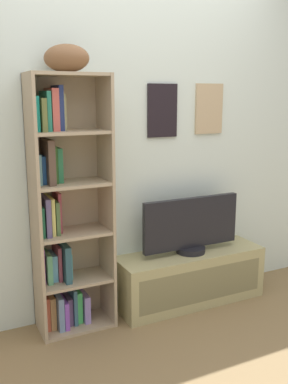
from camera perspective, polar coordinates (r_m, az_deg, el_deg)
The scene contains 5 objects.
back_wall at distance 3.10m, azimuth -3.20°, elevation 5.80°, with size 4.80×0.08×2.37m.
bookshelf at distance 2.89m, azimuth -10.51°, elevation -2.93°, with size 0.50×0.29×1.68m.
football at distance 2.79m, azimuth -10.06°, elevation 16.79°, with size 0.28×0.17×0.17m, color brown.
tv_stand at distance 3.40m, azimuth 6.02°, elevation -10.94°, with size 1.14×0.35×0.40m.
television at distance 3.26m, azimuth 6.17°, elevation -4.38°, with size 0.78×0.22×0.42m.
Camera 1 is at (-1.20, -1.71, 1.54)m, focal length 40.94 mm.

